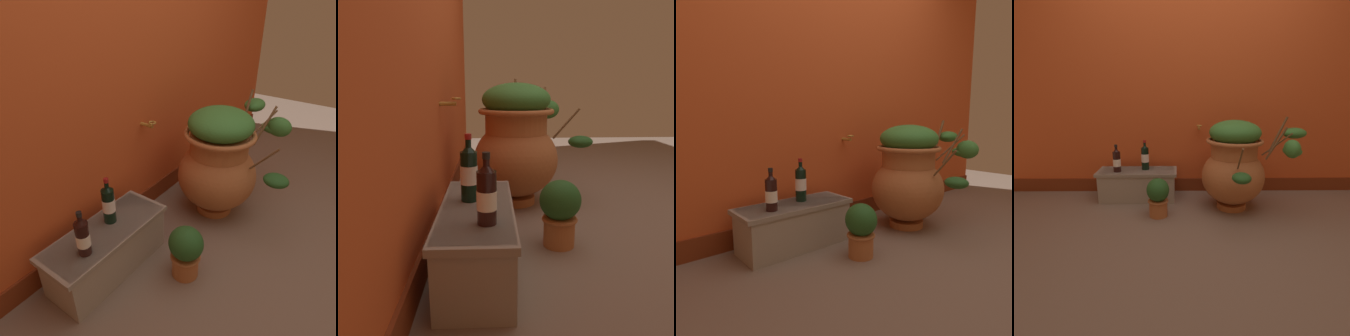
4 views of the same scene
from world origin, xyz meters
The scene contains 7 objects.
ground_plane centered at (0.00, 0.00, 0.00)m, with size 7.00×7.00×0.00m, color #7A6656.
back_wall centered at (0.00, 1.20, 1.29)m, with size 4.40×0.33×2.60m.
terracotta_urn centered at (0.37, 0.62, 0.43)m, with size 0.92×0.82×0.87m.
stone_ledge centered at (-0.57, 0.86, 0.17)m, with size 0.80×0.31×0.31m.
wine_bottle_left centered at (-0.76, 0.82, 0.43)m, with size 0.08×0.08×0.27m.
wine_bottle_middle centered at (-0.49, 0.90, 0.44)m, with size 0.08×0.08×0.30m.
potted_shrub centered at (-0.33, 0.45, 0.19)m, with size 0.20×0.21×0.35m.
Camera 1 is at (-1.51, -0.28, 1.56)m, focal length 33.97 mm.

